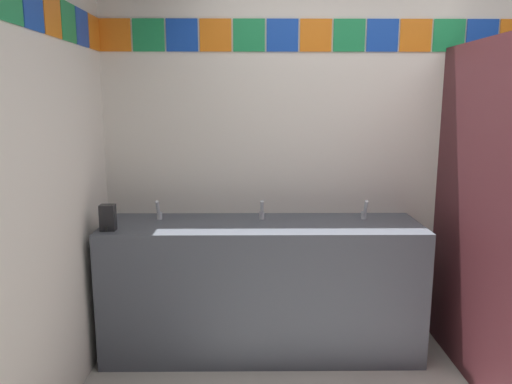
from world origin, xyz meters
name	(u,v)px	position (x,y,z in m)	size (l,w,h in m)	color
wall_back	(375,154)	(0.00, 1.47, 1.29)	(3.74, 0.09, 2.57)	silver
vanity_counter	(262,285)	(-0.80, 1.14, 0.45)	(2.05, 0.57, 0.88)	#4C515B
faucet_left	(159,212)	(-1.48, 1.23, 0.93)	(0.04, 0.10, 0.14)	silver
faucet_center	(262,212)	(-0.80, 1.23, 0.93)	(0.04, 0.10, 0.14)	silver
faucet_right	(364,212)	(-0.12, 1.23, 0.93)	(0.04, 0.10, 0.14)	silver
soap_dispenser	(108,218)	(-1.74, 0.98, 0.96)	(0.09, 0.09, 0.16)	black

